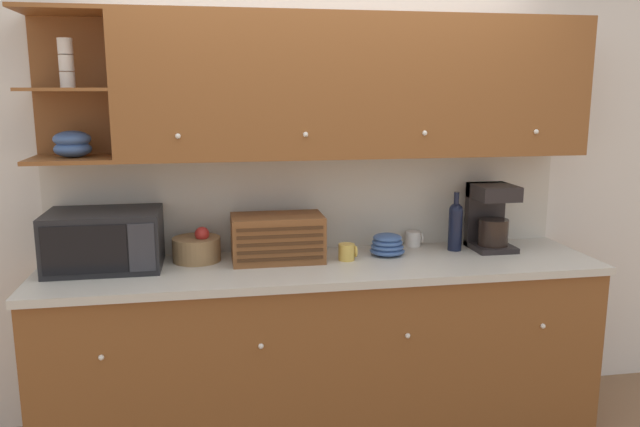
{
  "coord_description": "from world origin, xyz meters",
  "views": [
    {
      "loc": [
        -0.57,
        -3.42,
        1.84
      ],
      "look_at": [
        0.0,
        -0.23,
        1.2
      ],
      "focal_mm": 35.0,
      "sensor_mm": 36.0,
      "label": 1
    }
  ],
  "objects_px": {
    "mug": "(347,252)",
    "wine_bottle": "(455,224)",
    "coffee_maker": "(490,216)",
    "microwave": "(105,240)",
    "fruit_basket": "(197,248)",
    "mug_blue_second": "(414,239)",
    "bread_box": "(277,238)",
    "bowl_stack_on_counter": "(387,245)"
  },
  "relations": [
    {
      "from": "microwave",
      "to": "mug_blue_second",
      "type": "distance_m",
      "value": 1.69
    },
    {
      "from": "mug",
      "to": "wine_bottle",
      "type": "bearing_deg",
      "value": 8.74
    },
    {
      "from": "bread_box",
      "to": "coffee_maker",
      "type": "relative_size",
      "value": 1.29
    },
    {
      "from": "fruit_basket",
      "to": "bread_box",
      "type": "bearing_deg",
      "value": -9.32
    },
    {
      "from": "bowl_stack_on_counter",
      "to": "bread_box",
      "type": "bearing_deg",
      "value": -179.23
    },
    {
      "from": "fruit_basket",
      "to": "mug",
      "type": "height_order",
      "value": "fruit_basket"
    },
    {
      "from": "bread_box",
      "to": "mug_blue_second",
      "type": "xyz_separation_m",
      "value": [
        0.81,
        0.17,
        -0.08
      ]
    },
    {
      "from": "microwave",
      "to": "mug",
      "type": "distance_m",
      "value": 1.24
    },
    {
      "from": "bread_box",
      "to": "mug_blue_second",
      "type": "distance_m",
      "value": 0.83
    },
    {
      "from": "bread_box",
      "to": "bowl_stack_on_counter",
      "type": "height_order",
      "value": "bread_box"
    },
    {
      "from": "microwave",
      "to": "bowl_stack_on_counter",
      "type": "relative_size",
      "value": 2.92
    },
    {
      "from": "microwave",
      "to": "bowl_stack_on_counter",
      "type": "distance_m",
      "value": 1.48
    },
    {
      "from": "microwave",
      "to": "mug",
      "type": "bearing_deg",
      "value": -3.14
    },
    {
      "from": "microwave",
      "to": "mug",
      "type": "relative_size",
      "value": 5.66
    },
    {
      "from": "mug",
      "to": "wine_bottle",
      "type": "height_order",
      "value": "wine_bottle"
    },
    {
      "from": "microwave",
      "to": "fruit_basket",
      "type": "xyz_separation_m",
      "value": [
        0.45,
        0.06,
        -0.08
      ]
    },
    {
      "from": "mug_blue_second",
      "to": "bread_box",
      "type": "bearing_deg",
      "value": -167.95
    },
    {
      "from": "microwave",
      "to": "bread_box",
      "type": "height_order",
      "value": "microwave"
    },
    {
      "from": "mug_blue_second",
      "to": "coffee_maker",
      "type": "xyz_separation_m",
      "value": [
        0.41,
        -0.13,
        0.14
      ]
    },
    {
      "from": "microwave",
      "to": "coffee_maker",
      "type": "xyz_separation_m",
      "value": [
        2.09,
        0.04,
        0.04
      ]
    },
    {
      "from": "coffee_maker",
      "to": "mug",
      "type": "bearing_deg",
      "value": -173.02
    },
    {
      "from": "coffee_maker",
      "to": "mug_blue_second",
      "type": "bearing_deg",
      "value": 162.82
    },
    {
      "from": "microwave",
      "to": "fruit_basket",
      "type": "distance_m",
      "value": 0.46
    },
    {
      "from": "coffee_maker",
      "to": "microwave",
      "type": "bearing_deg",
      "value": -179.0
    },
    {
      "from": "bread_box",
      "to": "mug",
      "type": "bearing_deg",
      "value": -8.99
    },
    {
      "from": "mug",
      "to": "fruit_basket",
      "type": "bearing_deg",
      "value": 170.83
    },
    {
      "from": "fruit_basket",
      "to": "coffee_maker",
      "type": "relative_size",
      "value": 0.68
    },
    {
      "from": "fruit_basket",
      "to": "bread_box",
      "type": "relative_size",
      "value": 0.53
    },
    {
      "from": "coffee_maker",
      "to": "fruit_basket",
      "type": "bearing_deg",
      "value": 179.22
    },
    {
      "from": "mug",
      "to": "mug_blue_second",
      "type": "distance_m",
      "value": 0.5
    },
    {
      "from": "microwave",
      "to": "bowl_stack_on_counter",
      "type": "height_order",
      "value": "microwave"
    },
    {
      "from": "bread_box",
      "to": "bowl_stack_on_counter",
      "type": "bearing_deg",
      "value": 0.77
    },
    {
      "from": "fruit_basket",
      "to": "mug",
      "type": "relative_size",
      "value": 2.55
    },
    {
      "from": "mug",
      "to": "mug_blue_second",
      "type": "relative_size",
      "value": 1.0
    },
    {
      "from": "mug",
      "to": "wine_bottle",
      "type": "relative_size",
      "value": 0.3
    },
    {
      "from": "fruit_basket",
      "to": "mug_blue_second",
      "type": "xyz_separation_m",
      "value": [
        1.23,
        0.1,
        -0.02
      ]
    },
    {
      "from": "bowl_stack_on_counter",
      "to": "wine_bottle",
      "type": "relative_size",
      "value": 0.57
    },
    {
      "from": "fruit_basket",
      "to": "coffee_maker",
      "type": "bearing_deg",
      "value": -0.78
    },
    {
      "from": "mug_blue_second",
      "to": "microwave",
      "type": "bearing_deg",
      "value": -174.48
    },
    {
      "from": "mug",
      "to": "bowl_stack_on_counter",
      "type": "distance_m",
      "value": 0.25
    },
    {
      "from": "fruit_basket",
      "to": "bowl_stack_on_counter",
      "type": "xyz_separation_m",
      "value": [
        1.02,
        -0.06,
        -0.01
      ]
    },
    {
      "from": "mug_blue_second",
      "to": "fruit_basket",
      "type": "bearing_deg",
      "value": -175.18
    }
  ]
}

